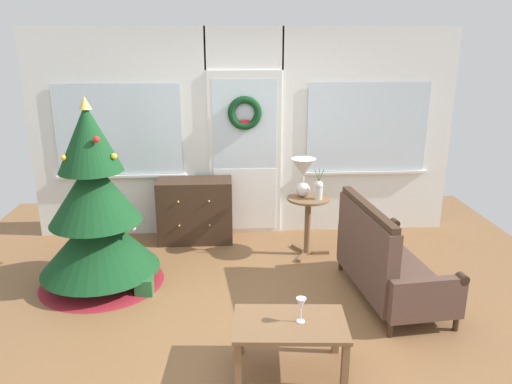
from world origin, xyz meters
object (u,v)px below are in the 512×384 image
at_px(flower_vase, 319,189).
at_px(gift_box, 144,286).
at_px(coffee_table, 290,329).
at_px(table_lamp, 303,172).
at_px(dresser_cabinet, 195,211).
at_px(christmas_tree, 96,216).
at_px(wine_glass, 301,305).
at_px(settee_sofa, 384,262).
at_px(side_table, 308,214).

relative_size(flower_vase, gift_box, 2.06).
bearing_deg(coffee_table, table_lamp, 79.25).
xyz_separation_m(flower_vase, gift_box, (-1.84, -0.78, -0.73)).
relative_size(dresser_cabinet, gift_box, 5.32).
bearing_deg(dresser_cabinet, table_lamp, -20.36).
distance_m(christmas_tree, wine_glass, 2.38).
xyz_separation_m(christmas_tree, flower_vase, (2.31, 0.51, 0.09)).
height_order(flower_vase, gift_box, flower_vase).
height_order(settee_sofa, side_table, settee_sofa).
relative_size(table_lamp, coffee_table, 0.50).
relative_size(dresser_cabinet, coffee_table, 1.03).
height_order(side_table, table_lamp, table_lamp).
xyz_separation_m(settee_sofa, gift_box, (-2.31, 0.20, -0.29)).
distance_m(settee_sofa, table_lamp, 1.39).
distance_m(coffee_table, wine_glass, 0.22).
relative_size(flower_vase, coffee_table, 0.40).
distance_m(settee_sofa, flower_vase, 1.17).
bearing_deg(flower_vase, coffee_table, -105.55).
relative_size(side_table, table_lamp, 1.58).
bearing_deg(settee_sofa, gift_box, 175.03).
xyz_separation_m(side_table, table_lamp, (-0.06, 0.04, 0.49)).
relative_size(coffee_table, gift_box, 5.15).
height_order(table_lamp, gift_box, table_lamp).
relative_size(side_table, wine_glass, 3.57).
distance_m(flower_vase, wine_glass, 2.10).
bearing_deg(flower_vase, side_table, 149.04).
bearing_deg(side_table, gift_box, -154.15).
height_order(table_lamp, flower_vase, table_lamp).
distance_m(christmas_tree, flower_vase, 2.37).
bearing_deg(christmas_tree, dresser_cabinet, 49.80).
bearing_deg(christmas_tree, wine_glass, -39.65).
bearing_deg(coffee_table, dresser_cabinet, 108.09).
bearing_deg(table_lamp, gift_box, -152.28).
relative_size(settee_sofa, table_lamp, 3.34).
bearing_deg(dresser_cabinet, flower_vase, -21.80).
distance_m(dresser_cabinet, table_lamp, 1.46).
relative_size(christmas_tree, gift_box, 11.22).
distance_m(side_table, table_lamp, 0.49).
height_order(side_table, wine_glass, side_table).
height_order(table_lamp, coffee_table, table_lamp).
height_order(side_table, gift_box, side_table).
relative_size(table_lamp, gift_box, 2.60).
distance_m(side_table, gift_box, 1.98).
height_order(christmas_tree, dresser_cabinet, christmas_tree).
relative_size(side_table, flower_vase, 1.99).
bearing_deg(wine_glass, christmas_tree, 140.35).
height_order(coffee_table, gift_box, coffee_table).
bearing_deg(table_lamp, coffee_table, -100.75).
bearing_deg(wine_glass, table_lamp, 81.27).
distance_m(dresser_cabinet, settee_sofa, 2.43).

